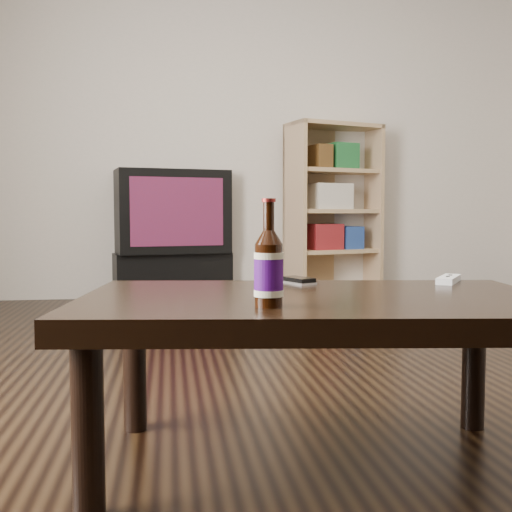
{
  "coord_description": "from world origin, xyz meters",
  "views": [
    {
      "loc": [
        -0.7,
        -1.96,
        0.68
      ],
      "look_at": [
        -0.5,
        -0.59,
        0.59
      ],
      "focal_mm": 42.0,
      "sensor_mm": 36.0,
      "label": 1
    }
  ],
  "objects": [
    {
      "name": "floor",
      "position": [
        0.0,
        0.0,
        -0.01
      ],
      "size": [
        5.0,
        6.0,
        0.01
      ],
      "primitive_type": "cube",
      "color": "black",
      "rests_on": "ground"
    },
    {
      "name": "coffee_table",
      "position": [
        -0.31,
        -0.41,
        0.41
      ],
      "size": [
        1.33,
        0.88,
        0.47
      ],
      "rotation": [
        0.0,
        0.0,
        -0.13
      ],
      "color": "black",
      "rests_on": "floor"
    },
    {
      "name": "bookshelf",
      "position": [
        0.63,
        2.86,
        0.74
      ],
      "size": [
        0.83,
        0.55,
        1.42
      ],
      "rotation": [
        0.0,
        0.0,
        0.29
      ],
      "color": "tan",
      "rests_on": "floor"
    },
    {
      "name": "tv_stand",
      "position": [
        -0.69,
        3.0,
        0.19
      ],
      "size": [
        1.0,
        0.64,
        0.37
      ],
      "primitive_type": "cube",
      "rotation": [
        0.0,
        0.0,
        0.2
      ],
      "color": "black",
      "rests_on": "floor"
    },
    {
      "name": "beer_bottle",
      "position": [
        -0.47,
        -0.59,
        0.56
      ],
      "size": [
        0.09,
        0.09,
        0.25
      ],
      "rotation": [
        0.0,
        0.0,
        0.36
      ],
      "color": "black",
      "rests_on": "coffee_table"
    },
    {
      "name": "phone",
      "position": [
        -0.3,
        -0.14,
        0.48
      ],
      "size": [
        0.1,
        0.13,
        0.02
      ],
      "rotation": [
        0.0,
        0.0,
        0.42
      ],
      "color": "#B6B6B8",
      "rests_on": "coffee_table"
    },
    {
      "name": "tv",
      "position": [
        -0.69,
        3.0,
        0.7
      ],
      "size": [
        0.98,
        0.72,
        0.67
      ],
      "rotation": [
        0.0,
        0.0,
        0.2
      ],
      "color": "black",
      "rests_on": "tv_stand"
    },
    {
      "name": "remote",
      "position": [
        0.18,
        -0.17,
        0.48
      ],
      "size": [
        0.14,
        0.17,
        0.02
      ],
      "rotation": [
        0.0,
        0.0,
        -0.62
      ],
      "color": "silver",
      "rests_on": "coffee_table"
    },
    {
      "name": "wall_back",
      "position": [
        0.0,
        3.01,
        1.35
      ],
      "size": [
        5.0,
        0.02,
        2.7
      ],
      "primitive_type": "cube",
      "color": "beige",
      "rests_on": "ground"
    }
  ]
}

